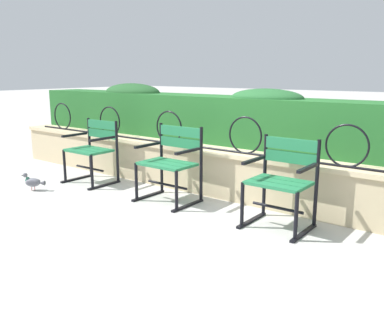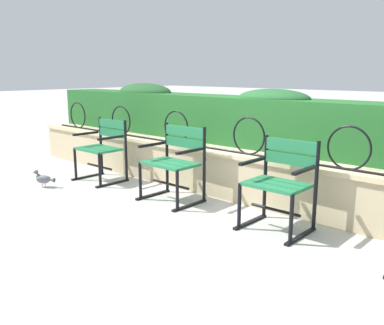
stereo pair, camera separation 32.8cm
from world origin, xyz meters
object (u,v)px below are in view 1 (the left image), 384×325
Objects in this scene: park_chair_centre_left at (171,161)px; pigeon_near_chairs at (33,182)px; park_chair_centre_right at (282,179)px; park_chair_leftmost at (93,148)px.

park_chair_centre_left is 3.24× the size of pigeon_near_chairs.
park_chair_centre_right is 3.19× the size of pigeon_near_chairs.
park_chair_centre_left is at bearing 0.03° from park_chair_leftmost.
park_chair_leftmost is at bearing -179.97° from park_chair_centre_left.
pigeon_near_chairs is (-0.26, -0.75, -0.34)m from park_chair_leftmost.
park_chair_leftmost is 0.96× the size of park_chair_centre_left.
park_chair_centre_left is 1.36m from park_chair_centre_right.
park_chair_leftmost is 0.87m from pigeon_near_chairs.
park_chair_centre_right is 3.10m from pigeon_near_chairs.
park_chair_centre_left is at bearing -179.40° from park_chair_centre_right.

